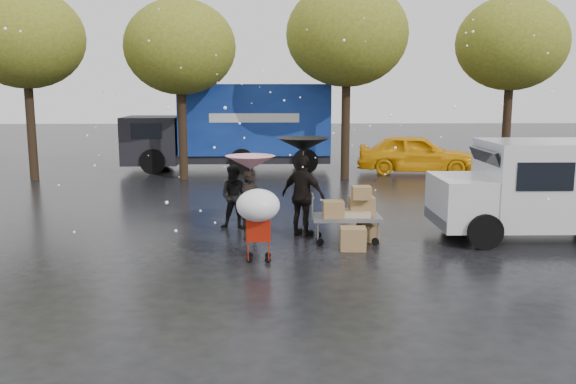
{
  "coord_description": "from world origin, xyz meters",
  "views": [
    {
      "loc": [
        -0.17,
        -12.48,
        3.39
      ],
      "look_at": [
        0.16,
        1.0,
        1.06
      ],
      "focal_mm": 38.0,
      "sensor_mm": 36.0,
      "label": 1
    }
  ],
  "objects_px": {
    "person_black": "(303,196)",
    "blue_truck": "(235,127)",
    "shopping_cart": "(258,209)",
    "white_van": "(552,187)",
    "vendor_cart": "(350,210)",
    "yellow_taxi": "(416,154)",
    "person_pink": "(251,205)"
  },
  "relations": [
    {
      "from": "white_van",
      "to": "blue_truck",
      "type": "relative_size",
      "value": 0.59
    },
    {
      "from": "vendor_cart",
      "to": "person_pink",
      "type": "bearing_deg",
      "value": 170.55
    },
    {
      "from": "person_pink",
      "to": "blue_truck",
      "type": "height_order",
      "value": "blue_truck"
    },
    {
      "from": "person_black",
      "to": "yellow_taxi",
      "type": "xyz_separation_m",
      "value": [
        4.97,
        10.2,
        -0.16
      ]
    },
    {
      "from": "shopping_cart",
      "to": "white_van",
      "type": "distance_m",
      "value": 6.83
    },
    {
      "from": "white_van",
      "to": "person_black",
      "type": "bearing_deg",
      "value": 177.16
    },
    {
      "from": "white_van",
      "to": "blue_truck",
      "type": "distance_m",
      "value": 14.07
    },
    {
      "from": "shopping_cart",
      "to": "yellow_taxi",
      "type": "height_order",
      "value": "yellow_taxi"
    },
    {
      "from": "shopping_cart",
      "to": "yellow_taxi",
      "type": "relative_size",
      "value": 0.32
    },
    {
      "from": "shopping_cart",
      "to": "yellow_taxi",
      "type": "xyz_separation_m",
      "value": [
        5.94,
        12.36,
        -0.28
      ]
    },
    {
      "from": "vendor_cart",
      "to": "shopping_cart",
      "type": "height_order",
      "value": "shopping_cart"
    },
    {
      "from": "person_black",
      "to": "shopping_cart",
      "type": "distance_m",
      "value": 2.37
    },
    {
      "from": "shopping_cart",
      "to": "white_van",
      "type": "bearing_deg",
      "value": 16.03
    },
    {
      "from": "person_black",
      "to": "yellow_taxi",
      "type": "bearing_deg",
      "value": -81.61
    },
    {
      "from": "person_black",
      "to": "blue_truck",
      "type": "xyz_separation_m",
      "value": [
        -2.25,
        11.39,
        0.82
      ]
    },
    {
      "from": "shopping_cart",
      "to": "yellow_taxi",
      "type": "bearing_deg",
      "value": 64.33
    },
    {
      "from": "person_black",
      "to": "white_van",
      "type": "height_order",
      "value": "white_van"
    },
    {
      "from": "vendor_cart",
      "to": "blue_truck",
      "type": "xyz_separation_m",
      "value": [
        -3.26,
        11.96,
        1.03
      ]
    },
    {
      "from": "shopping_cart",
      "to": "blue_truck",
      "type": "bearing_deg",
      "value": 95.37
    },
    {
      "from": "vendor_cart",
      "to": "yellow_taxi",
      "type": "bearing_deg",
      "value": 69.81
    },
    {
      "from": "person_pink",
      "to": "yellow_taxi",
      "type": "relative_size",
      "value": 0.34
    },
    {
      "from": "blue_truck",
      "to": "person_black",
      "type": "bearing_deg",
      "value": -78.85
    },
    {
      "from": "vendor_cart",
      "to": "person_black",
      "type": "bearing_deg",
      "value": 150.79
    },
    {
      "from": "blue_truck",
      "to": "yellow_taxi",
      "type": "xyz_separation_m",
      "value": [
        7.22,
        -1.19,
        -0.98
      ]
    },
    {
      "from": "person_black",
      "to": "shopping_cart",
      "type": "bearing_deg",
      "value": 100.19
    },
    {
      "from": "vendor_cart",
      "to": "blue_truck",
      "type": "relative_size",
      "value": 0.18
    },
    {
      "from": "person_black",
      "to": "blue_truck",
      "type": "relative_size",
      "value": 0.23
    },
    {
      "from": "person_black",
      "to": "vendor_cart",
      "type": "height_order",
      "value": "person_black"
    },
    {
      "from": "person_pink",
      "to": "white_van",
      "type": "bearing_deg",
      "value": -45.76
    },
    {
      "from": "person_pink",
      "to": "vendor_cart",
      "type": "distance_m",
      "value": 2.23
    },
    {
      "from": "person_pink",
      "to": "person_black",
      "type": "xyz_separation_m",
      "value": [
        1.18,
        0.2,
        0.16
      ]
    },
    {
      "from": "vendor_cart",
      "to": "white_van",
      "type": "relative_size",
      "value": 0.31
    }
  ]
}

